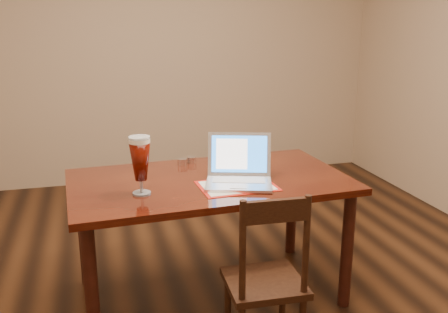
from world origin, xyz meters
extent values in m
plane|color=black|center=(0.00, 0.00, 0.00)|extent=(5.00, 5.00, 0.00)
cube|color=tan|center=(0.00, 2.50, 1.35)|extent=(4.50, 0.01, 2.70)
cube|color=#481709|center=(-0.03, 0.13, 0.72)|extent=(1.63, 0.97, 0.04)
cylinder|color=#33120C|center=(-0.73, -0.27, 0.35)|extent=(0.07, 0.07, 0.70)
cylinder|color=#33120C|center=(0.70, -0.20, 0.35)|extent=(0.07, 0.07, 0.70)
cylinder|color=#33120C|center=(-0.77, 0.46, 0.35)|extent=(0.07, 0.07, 0.70)
cylinder|color=#33120C|center=(0.66, 0.53, 0.35)|extent=(0.07, 0.07, 0.70)
cube|color=#B21B10|center=(0.08, -0.04, 0.74)|extent=(0.43, 0.32, 0.00)
cube|color=beige|center=(0.08, -0.04, 0.75)|extent=(0.39, 0.28, 0.00)
cube|color=silver|center=(0.09, -0.05, 0.76)|extent=(0.42, 0.35, 0.02)
cube|color=silver|center=(0.10, 0.00, 0.76)|extent=(0.32, 0.20, 0.00)
cube|color=silver|center=(0.07, -0.11, 0.76)|extent=(0.11, 0.09, 0.00)
cube|color=silver|center=(0.14, 0.10, 0.88)|extent=(0.37, 0.18, 0.24)
cube|color=blue|center=(0.14, 0.10, 0.89)|extent=(0.32, 0.15, 0.20)
cube|color=white|center=(0.09, 0.11, 0.89)|extent=(0.19, 0.10, 0.17)
cylinder|color=silver|center=(-0.44, -0.04, 0.75)|extent=(0.10, 0.10, 0.01)
cylinder|color=silver|center=(-0.44, -0.04, 0.79)|extent=(0.02, 0.02, 0.07)
cylinder|color=white|center=(-0.44, -0.04, 1.03)|extent=(0.11, 0.11, 0.02)
cylinder|color=silver|center=(-0.44, -0.04, 1.05)|extent=(0.11, 0.11, 0.01)
cylinder|color=silver|center=(-0.13, 0.44, 0.76)|extent=(0.06, 0.06, 0.04)
cylinder|color=silver|center=(-0.07, 0.47, 0.76)|extent=(0.06, 0.06, 0.04)
cube|color=black|center=(0.10, -0.47, 0.38)|extent=(0.39, 0.37, 0.04)
cylinder|color=black|center=(-0.05, -0.32, 0.18)|extent=(0.04, 0.04, 0.36)
cylinder|color=black|center=(0.25, -0.33, 0.18)|extent=(0.04, 0.04, 0.36)
cylinder|color=black|center=(-0.06, -0.61, 0.64)|extent=(0.03, 0.03, 0.48)
cylinder|color=black|center=(0.24, -0.62, 0.64)|extent=(0.03, 0.03, 0.48)
cube|color=black|center=(0.09, -0.61, 0.82)|extent=(0.30, 0.04, 0.11)
camera|label=1|loc=(-0.67, -2.54, 1.64)|focal=40.00mm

